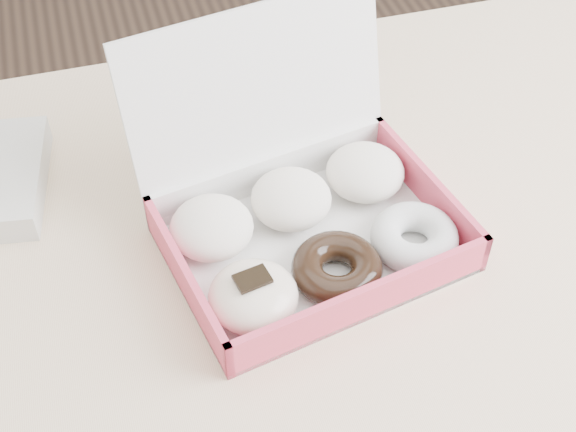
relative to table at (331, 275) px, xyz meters
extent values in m
cube|color=#CDAA87|center=(0.00, 0.00, 0.06)|extent=(1.20, 0.80, 0.04)
cylinder|color=#CDAA87|center=(0.55, 0.35, -0.32)|extent=(0.05, 0.05, 0.71)
cube|color=white|center=(-0.03, -0.02, 0.08)|extent=(0.34, 0.28, 0.01)
cube|color=#D33F57|center=(-0.01, -0.13, 0.10)|extent=(0.30, 0.07, 0.05)
cube|color=white|center=(-0.05, 0.09, 0.10)|extent=(0.30, 0.07, 0.05)
cube|color=#D33F57|center=(-0.18, -0.05, 0.10)|extent=(0.05, 0.22, 0.05)
cube|color=#D33F57|center=(0.12, 0.01, 0.10)|extent=(0.05, 0.22, 0.05)
cube|color=white|center=(-0.06, 0.11, 0.19)|extent=(0.31, 0.12, 0.22)
ellipsoid|color=silver|center=(-0.14, 0.02, 0.11)|extent=(0.11, 0.11, 0.05)
ellipsoid|color=silver|center=(-0.04, 0.03, 0.11)|extent=(0.11, 0.11, 0.05)
ellipsoid|color=silver|center=(0.06, 0.05, 0.11)|extent=(0.11, 0.11, 0.05)
ellipsoid|color=beige|center=(-0.12, -0.09, 0.11)|extent=(0.11, 0.11, 0.05)
cube|color=black|center=(-0.12, -0.09, 0.14)|extent=(0.04, 0.03, 0.00)
torus|color=black|center=(-0.02, -0.07, 0.10)|extent=(0.11, 0.11, 0.03)
torus|color=silver|center=(0.08, -0.05, 0.10)|extent=(0.11, 0.11, 0.03)
camera|label=1|loc=(-0.22, -0.58, 0.75)|focal=50.00mm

